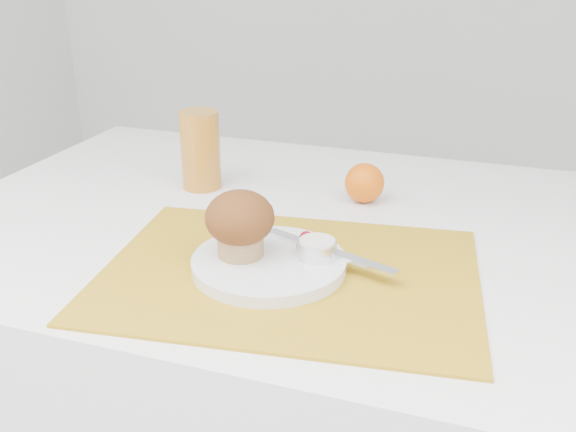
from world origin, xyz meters
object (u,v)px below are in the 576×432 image
(plate, at_px, (269,263))
(orange, at_px, (364,183))
(juice_glass, at_px, (200,150))
(muffin, at_px, (240,222))
(table, at_px, (301,408))

(plate, bearing_deg, orange, 77.30)
(plate, bearing_deg, juice_glass, 130.66)
(plate, distance_m, muffin, 0.07)
(orange, distance_m, juice_glass, 0.30)
(orange, relative_size, juice_glass, 0.48)
(table, distance_m, muffin, 0.48)
(muffin, bearing_deg, table, 79.86)
(plate, relative_size, orange, 3.08)
(plate, relative_size, muffin, 2.24)
(plate, xyz_separation_m, juice_glass, (-0.23, 0.27, 0.06))
(orange, relative_size, muffin, 0.73)
(plate, distance_m, orange, 0.30)
(orange, bearing_deg, juice_glass, -175.06)
(juice_glass, height_order, muffin, juice_glass)
(orange, height_order, juice_glass, juice_glass)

